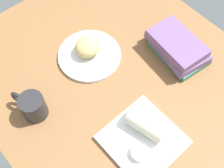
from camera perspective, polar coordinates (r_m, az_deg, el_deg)
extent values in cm
cube|color=brown|center=(104.07, 1.47, 0.44)|extent=(110.00, 90.00, 4.00)
cylinder|color=white|center=(107.31, -4.46, 5.61)|extent=(22.99, 22.99, 1.40)
ellipsoid|color=tan|center=(104.93, -4.78, 7.36)|extent=(9.44, 10.19, 6.32)
cube|color=white|center=(92.52, 6.05, -10.88)|extent=(22.12, 22.12, 1.60)
cylinder|color=silver|center=(89.13, 5.42, -13.36)|extent=(5.28, 5.28, 2.27)
cylinder|color=#D15320|center=(88.34, 5.47, -13.21)|extent=(4.33, 4.33, 0.40)
cylinder|color=beige|center=(90.09, 6.87, -7.74)|extent=(13.62, 9.48, 6.70)
cube|color=#387260|center=(110.04, 13.04, 6.07)|extent=(21.50, 15.86, 2.30)
cube|color=#6B4C7A|center=(108.16, 12.68, 7.17)|extent=(24.05, 17.41, 2.86)
cube|color=#6B4C7A|center=(105.17, 12.70, 7.83)|extent=(21.35, 14.45, 3.27)
cylinder|color=#262628|center=(95.46, -15.19, -4.34)|extent=(7.98, 7.98, 9.15)
cylinder|color=#A96833|center=(92.01, -15.76, -3.27)|extent=(6.54, 6.54, 0.40)
torus|color=#262628|center=(97.95, -17.70, -2.86)|extent=(6.71, 3.38, 6.69)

